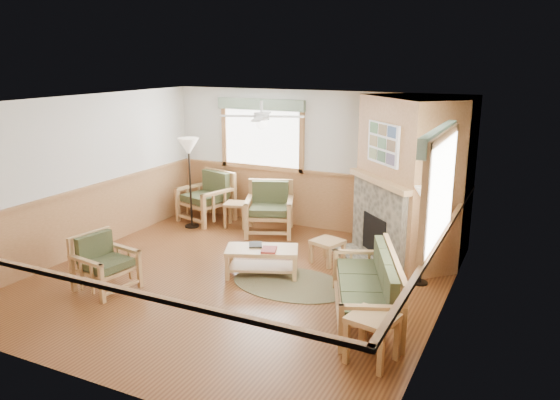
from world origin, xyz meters
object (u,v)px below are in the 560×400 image
at_px(armchair_back_left, 206,197).
at_px(armchair_back_right, 269,209).
at_px(end_table_sofa, 372,339).
at_px(armchair_left, 106,263).
at_px(end_table_chairs, 237,215).
at_px(floor_lamp_left, 190,183).
at_px(sofa, 365,287).
at_px(footstool, 327,251).
at_px(coffee_table, 262,262).
at_px(floor_lamp_right, 423,236).

distance_m(armchair_back_left, armchair_back_right, 1.56).
height_order(armchair_back_left, end_table_sofa, armchair_back_left).
height_order(armchair_back_right, armchair_left, armchair_back_right).
bearing_deg(end_table_chairs, end_table_sofa, -43.42).
xyz_separation_m(end_table_chairs, floor_lamp_left, (-0.80, -0.41, 0.65)).
bearing_deg(sofa, footstool, -166.97).
distance_m(armchair_left, end_table_chairs, 3.48).
xyz_separation_m(armchair_back_right, coffee_table, (0.85, -1.92, -0.27)).
relative_size(armchair_left, floor_lamp_left, 0.45).
xyz_separation_m(end_table_sofa, floor_lamp_right, (0.03, 2.43, 0.47)).
height_order(armchair_left, end_table_sofa, armchair_left).
bearing_deg(end_table_sofa, armchair_back_left, 141.14).
distance_m(coffee_table, floor_lamp_right, 2.47).
bearing_deg(footstool, sofa, -54.65).
height_order(armchair_back_right, floor_lamp_right, floor_lamp_right).
bearing_deg(floor_lamp_right, footstool, 173.17).
distance_m(sofa, end_table_sofa, 1.09).
relative_size(sofa, armchair_left, 2.30).
bearing_deg(armchair_back_right, armchair_left, -127.86).
xyz_separation_m(end_table_chairs, footstool, (2.36, -1.07, -0.05)).
bearing_deg(coffee_table, armchair_back_right, 91.07).
bearing_deg(coffee_table, end_table_sofa, -59.38).
xyz_separation_m(end_table_sofa, floor_lamp_left, (-4.70, 3.28, 0.62)).
height_order(armchair_back_right, coffee_table, armchair_back_right).
relative_size(armchair_back_right, armchair_left, 1.20).
distance_m(armchair_back_right, footstool, 1.88).
bearing_deg(footstool, floor_lamp_left, 168.20).
xyz_separation_m(floor_lamp_left, floor_lamp_right, (4.73, -0.85, -0.15)).
height_order(armchair_back_left, end_table_chairs, armchair_back_left).
height_order(end_table_sofa, floor_lamp_right, floor_lamp_right).
distance_m(sofa, floor_lamp_right, 1.52).
distance_m(sofa, armchair_left, 3.75).
bearing_deg(end_table_sofa, end_table_chairs, 136.58).
distance_m(armchair_back_right, end_table_sofa, 4.76).
height_order(sofa, coffee_table, sofa).
bearing_deg(coffee_table, armchair_back_left, 116.28).
xyz_separation_m(end_table_chairs, floor_lamp_right, (3.93, -1.26, 0.50)).
xyz_separation_m(armchair_back_left, floor_lamp_left, (-0.03, -0.48, 0.39)).
bearing_deg(end_table_sofa, sofa, 111.49).
bearing_deg(armchair_left, end_table_sofa, -83.83).
distance_m(coffee_table, end_table_sofa, 2.82).
bearing_deg(armchair_back_left, end_table_sofa, -22.47).
height_order(end_table_chairs, end_table_sofa, end_table_sofa).
distance_m(armchair_back_right, floor_lamp_left, 1.67).
relative_size(coffee_table, footstool, 2.45).
relative_size(armchair_back_right, end_table_chairs, 1.97).
distance_m(armchair_back_left, footstool, 3.34).
relative_size(armchair_back_right, floor_lamp_left, 0.54).
xyz_separation_m(armchair_back_left, floor_lamp_right, (4.70, -1.33, 0.25)).
xyz_separation_m(footstool, floor_lamp_right, (1.57, -0.19, 0.56)).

